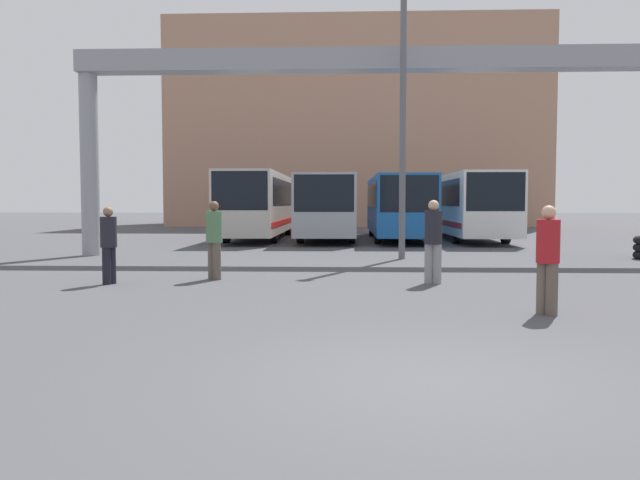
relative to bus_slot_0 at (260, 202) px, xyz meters
name	(u,v)px	position (x,y,z in m)	size (l,w,h in m)	color
ground_plane	(430,383)	(5.03, -24.49, -1.81)	(200.00, 200.00, 0.00)	#47474C
building_backdrop	(356,130)	(5.03, 20.25, 5.81)	(28.13, 12.00, 15.24)	tan
overhead_gantry	(371,90)	(5.03, -9.96, 3.65)	(19.43, 0.80, 6.77)	gray
bus_slot_0	(260,202)	(0.00, 0.00, 0.00)	(2.47, 12.07, 3.13)	beige
bus_slot_1	(328,204)	(3.35, -0.08, -0.08)	(2.62, 11.91, 2.99)	#999EA5
bus_slot_2	(398,204)	(6.71, -0.57, -0.10)	(2.53, 10.93, 2.96)	#1959A5
bus_slot_3	(466,203)	(10.06, -0.10, -0.04)	(2.51, 11.88, 3.07)	silver
pedestrian_far_center	(214,238)	(1.15, -16.33, -0.84)	(0.38, 0.38, 1.82)	brown
pedestrian_near_center	(433,239)	(6.13, -16.88, -0.83)	(0.38, 0.38, 1.84)	gray
pedestrian_near_left	(109,243)	(-0.99, -17.24, -0.91)	(0.35, 0.35, 1.70)	black
pedestrian_near_right	(548,257)	(7.41, -20.64, -0.88)	(0.36, 0.36, 1.75)	brown
lamp_post	(403,105)	(5.99, -10.87, 3.03)	(0.36, 0.36, 8.95)	#595B60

